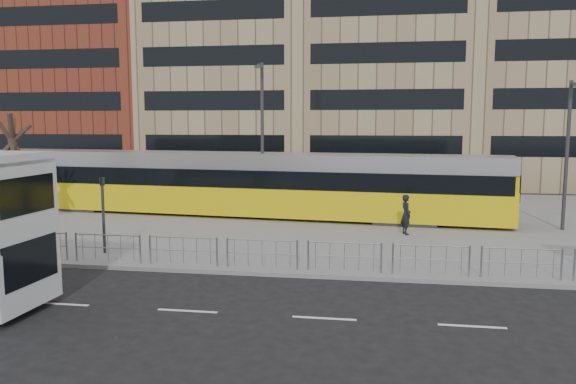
# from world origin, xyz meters

# --- Properties ---
(ground) EXTENTS (120.00, 120.00, 0.00)m
(ground) POSITION_xyz_m (0.00, 0.00, 0.00)
(ground) COLOR black
(ground) RESTS_ON ground
(plaza) EXTENTS (64.00, 24.00, 0.15)m
(plaza) POSITION_xyz_m (0.00, 12.00, 0.07)
(plaza) COLOR gray
(plaza) RESTS_ON ground
(kerb) EXTENTS (64.00, 0.25, 0.17)m
(kerb) POSITION_xyz_m (0.00, 0.05, 0.07)
(kerb) COLOR gray
(kerb) RESTS_ON ground
(building_row) EXTENTS (70.40, 18.40, 31.20)m
(building_row) POSITION_xyz_m (1.55, 34.27, 12.91)
(building_row) COLOR maroon
(building_row) RESTS_ON ground
(pedestrian_barrier) EXTENTS (32.07, 0.07, 1.10)m
(pedestrian_barrier) POSITION_xyz_m (2.00, 0.50, 0.98)
(pedestrian_barrier) COLOR #909398
(pedestrian_barrier) RESTS_ON plaza
(road_markings) EXTENTS (62.00, 0.12, 0.01)m
(road_markings) POSITION_xyz_m (1.00, -4.00, 0.01)
(road_markings) COLOR white
(road_markings) RESTS_ON ground
(tram) EXTENTS (30.54, 5.67, 3.58)m
(tram) POSITION_xyz_m (-4.77, 11.86, 1.95)
(tram) COLOR yellow
(tram) RESTS_ON plaza
(pedestrian) EXTENTS (0.66, 0.81, 1.91)m
(pedestrian) POSITION_xyz_m (4.81, 7.67, 1.11)
(pedestrian) COLOR black
(pedestrian) RESTS_ON plaza
(traffic_light_west) EXTENTS (0.17, 0.21, 3.10)m
(traffic_light_west) POSITION_xyz_m (-7.55, 1.89, 2.12)
(traffic_light_west) COLOR #2D2D30
(traffic_light_west) RESTS_ON plaza
(lamp_post_west) EXTENTS (0.45, 1.04, 8.51)m
(lamp_post_west) POSITION_xyz_m (-2.87, 11.22, 4.78)
(lamp_post_west) COLOR #2D2D30
(lamp_post_west) RESTS_ON plaza
(lamp_post_east) EXTENTS (0.45, 1.04, 7.31)m
(lamp_post_east) POSITION_xyz_m (12.57, 9.98, 4.17)
(lamp_post_east) COLOR #2D2D30
(lamp_post_east) RESTS_ON plaza
(bare_tree) EXTENTS (4.67, 4.67, 8.02)m
(bare_tree) POSITION_xyz_m (-14.46, 6.26, 6.03)
(bare_tree) COLOR #2E231A
(bare_tree) RESTS_ON plaza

